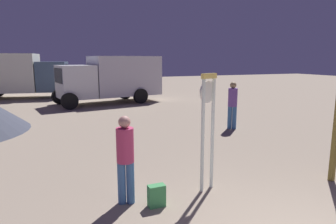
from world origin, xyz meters
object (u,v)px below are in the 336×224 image
(backpack, at_px, (156,196))
(box_truck_near, at_px, (113,78))
(person_near_clock, at_px, (125,155))
(person_distant, at_px, (233,103))
(standing_clock, at_px, (208,121))
(box_truck_far, at_px, (15,74))

(backpack, distance_m, box_truck_near, 13.52)
(person_near_clock, distance_m, backpack, 0.93)
(person_distant, relative_size, box_truck_near, 0.28)
(person_near_clock, height_order, person_distant, person_distant)
(person_distant, bearing_deg, box_truck_near, 108.12)
(box_truck_near, bearing_deg, standing_clock, -93.28)
(backpack, height_order, person_distant, person_distant)
(person_distant, height_order, box_truck_near, box_truck_near)
(standing_clock, relative_size, backpack, 5.85)
(box_truck_near, bearing_deg, backpack, -98.33)
(person_near_clock, relative_size, person_distant, 0.92)
(standing_clock, relative_size, person_distant, 1.32)
(person_distant, relative_size, box_truck_far, 0.26)
(person_distant, bearing_deg, person_near_clock, -140.41)
(person_distant, distance_m, box_truck_near, 9.10)
(person_near_clock, bearing_deg, person_distant, 39.59)
(standing_clock, height_order, box_truck_near, box_truck_near)
(standing_clock, distance_m, box_truck_far, 18.31)
(standing_clock, height_order, backpack, standing_clock)
(box_truck_far, bearing_deg, backpack, -77.98)
(box_truck_near, bearing_deg, box_truck_far, 141.37)
(person_near_clock, height_order, box_truck_far, box_truck_far)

